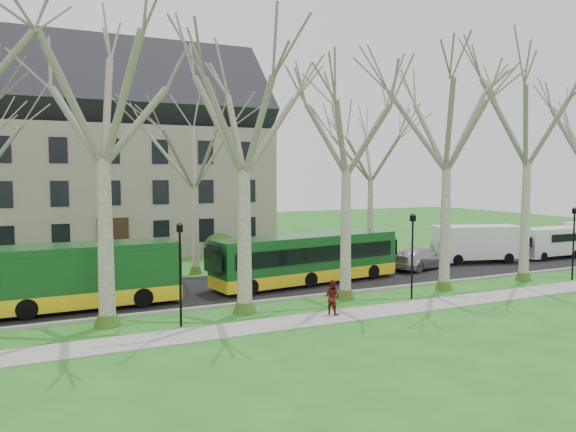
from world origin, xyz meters
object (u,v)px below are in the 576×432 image
object	(u,v)px
bus_lead	(40,278)
bus_follow	(307,258)
sedan	(420,258)
pedestrian_b	(332,297)
van_b	(551,243)
van_a	(476,244)

from	to	relation	value
bus_lead	bus_follow	size ratio (longest dim) A/B	1.09
sedan	pedestrian_b	world-z (taller)	pedestrian_b
bus_follow	van_b	size ratio (longest dim) A/B	2.23
sedan	van_b	world-z (taller)	van_b
bus_lead	bus_follow	bearing A→B (deg)	1.97
bus_follow	sedan	bearing A→B (deg)	-0.90
sedan	van_a	bearing A→B (deg)	-101.23
bus_lead	van_b	bearing A→B (deg)	1.13
sedan	bus_follow	bearing A→B (deg)	80.06
van_a	van_b	world-z (taller)	van_a
bus_follow	sedan	xyz separation A→B (m)	(9.00, 1.03, -0.72)
bus_lead	van_b	xyz separation A→B (m)	(35.14, 1.50, -0.44)
bus_lead	van_a	size ratio (longest dim) A/B	2.09
sedan	van_b	distance (m)	11.94
bus_follow	pedestrian_b	size ratio (longest dim) A/B	7.41
bus_lead	van_b	world-z (taller)	bus_lead
bus_lead	sedan	size ratio (longest dim) A/B	2.52
van_a	van_b	bearing A→B (deg)	8.19
bus_follow	pedestrian_b	xyz separation A→B (m)	(-2.29, -6.86, -0.66)
van_a	sedan	bearing A→B (deg)	-159.23
sedan	van_a	world-z (taller)	van_a
van_b	pedestrian_b	distance (m)	24.41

